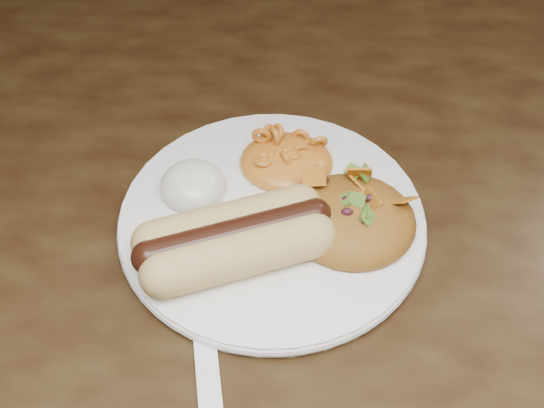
{
  "coord_description": "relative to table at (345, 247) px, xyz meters",
  "views": [
    {
      "loc": [
        -0.04,
        -0.37,
        1.13
      ],
      "look_at": [
        -0.06,
        -0.05,
        0.77
      ],
      "focal_mm": 42.0,
      "sensor_mm": 36.0,
      "label": 1
    }
  ],
  "objects": [
    {
      "name": "table",
      "position": [
        0.0,
        0.0,
        0.0
      ],
      "size": [
        1.6,
        0.9,
        0.75
      ],
      "color": "black",
      "rests_on": "floor"
    },
    {
      "name": "plate",
      "position": [
        -0.06,
        -0.05,
        0.1
      ],
      "size": [
        0.27,
        0.27,
        0.01
      ],
      "primitive_type": "cylinder",
      "rotation": [
        0.0,
        0.0,
        0.15
      ],
      "color": "white",
      "rests_on": "table"
    },
    {
      "name": "hotdog",
      "position": [
        -0.09,
        -0.1,
        0.12
      ],
      "size": [
        0.12,
        0.11,
        0.03
      ],
      "rotation": [
        0.0,
        0.0,
        0.41
      ],
      "color": "tan",
      "rests_on": "plate"
    },
    {
      "name": "mac_and_cheese",
      "position": [
        -0.06,
        -0.0,
        0.12
      ],
      "size": [
        0.08,
        0.07,
        0.03
      ],
      "primitive_type": "ellipsoid",
      "rotation": [
        0.0,
        0.0,
        0.03
      ],
      "color": "gold",
      "rests_on": "plate"
    },
    {
      "name": "sour_cream",
      "position": [
        -0.13,
        -0.04,
        0.12
      ],
      "size": [
        0.06,
        0.06,
        0.03
      ],
      "primitive_type": "ellipsoid",
      "rotation": [
        0.0,
        0.0,
        0.27
      ],
      "color": "white",
      "rests_on": "plate"
    },
    {
      "name": "taco_salad",
      "position": [
        -0.0,
        -0.06,
        0.12
      ],
      "size": [
        0.1,
        0.09,
        0.04
      ],
      "rotation": [
        0.0,
        0.0,
        -0.37
      ],
      "color": "#B73B12",
      "rests_on": "plate"
    },
    {
      "name": "fork",
      "position": [
        -0.09,
        -0.19,
        0.09
      ],
      "size": [
        0.05,
        0.14,
        0.0
      ],
      "primitive_type": "cube",
      "rotation": [
        0.0,
        0.0,
        0.23
      ],
      "color": "white",
      "rests_on": "table"
    }
  ]
}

